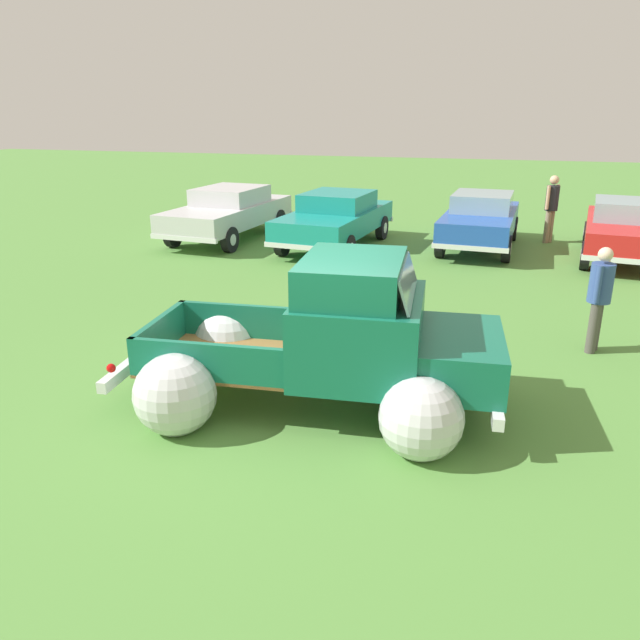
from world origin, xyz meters
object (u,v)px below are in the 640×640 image
(lane_cone_1, at_px, (392,326))
(show_car_1, at_px, (336,217))
(show_car_0, at_px, (229,211))
(vintage_pickup_truck, at_px, (338,351))
(show_car_3, at_px, (625,228))
(spectator_0, at_px, (552,204))
(spectator_1, at_px, (600,293))
(show_car_2, at_px, (481,219))
(lane_cone_0, at_px, (420,331))

(lane_cone_1, bearing_deg, show_car_1, 111.83)
(show_car_0, bearing_deg, vintage_pickup_truck, 36.19)
(show_car_0, distance_m, show_car_3, 10.30)
(show_car_0, bearing_deg, spectator_0, 107.80)
(show_car_1, bearing_deg, spectator_0, 117.20)
(spectator_1, bearing_deg, spectator_0, -69.33)
(show_car_2, xyz_separation_m, show_car_3, (3.43, -0.37, 0.00))
(show_car_2, bearing_deg, show_car_1, -72.80)
(spectator_1, height_order, lane_cone_0, spectator_1)
(show_car_0, bearing_deg, show_car_1, 91.53)
(show_car_3, xyz_separation_m, lane_cone_1, (-4.45, -7.22, -0.47))
(show_car_2, xyz_separation_m, lane_cone_1, (-1.02, -7.59, -0.47))
(show_car_1, height_order, spectator_1, spectator_1)
(show_car_2, xyz_separation_m, spectator_0, (1.80, 1.26, 0.27))
(spectator_0, bearing_deg, vintage_pickup_truck, 109.38)
(show_car_3, distance_m, lane_cone_1, 8.49)
(show_car_0, relative_size, lane_cone_0, 7.66)
(show_car_0, height_order, spectator_0, spectator_0)
(vintage_pickup_truck, bearing_deg, show_car_1, 100.16)
(vintage_pickup_truck, distance_m, spectator_1, 4.39)
(show_car_3, relative_size, lane_cone_1, 7.20)
(show_car_2, height_order, spectator_0, spectator_0)
(vintage_pickup_truck, height_order, show_car_1, vintage_pickup_truck)
(vintage_pickup_truck, height_order, show_car_3, vintage_pickup_truck)
(show_car_1, xyz_separation_m, lane_cone_1, (2.68, -6.69, -0.47))
(spectator_1, bearing_deg, show_car_1, -27.74)
(spectator_1, relative_size, lane_cone_1, 2.58)
(vintage_pickup_truck, height_order, lane_cone_0, vintage_pickup_truck)
(spectator_1, distance_m, lane_cone_0, 2.73)
(show_car_0, xyz_separation_m, show_car_2, (6.86, 0.70, -0.01))
(vintage_pickup_truck, bearing_deg, show_car_2, 77.80)
(show_car_3, bearing_deg, spectator_1, -5.06)
(lane_cone_0, distance_m, lane_cone_1, 0.46)
(show_car_0, relative_size, spectator_1, 2.97)
(show_car_0, relative_size, show_car_3, 1.06)
(show_car_1, bearing_deg, show_car_3, 100.07)
(show_car_1, relative_size, show_car_3, 1.04)
(vintage_pickup_truck, height_order, lane_cone_1, vintage_pickup_truck)
(show_car_1, bearing_deg, show_car_2, 109.44)
(vintage_pickup_truck, relative_size, show_car_0, 0.99)
(show_car_0, distance_m, show_car_2, 6.90)
(show_car_0, distance_m, spectator_0, 8.89)
(show_car_3, bearing_deg, spectator_0, -127.87)
(spectator_0, bearing_deg, show_car_1, 56.30)
(show_car_2, bearing_deg, spectator_0, 128.48)
(show_car_0, distance_m, spectator_1, 10.88)
(lane_cone_1, bearing_deg, show_car_3, 58.38)
(show_car_1, bearing_deg, lane_cone_0, 30.45)
(show_car_1, distance_m, spectator_1, 8.36)
(show_car_0, relative_size, spectator_0, 2.65)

